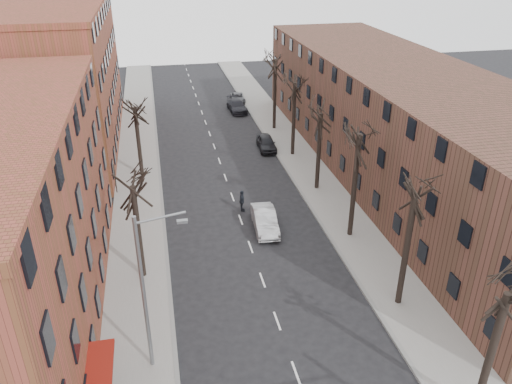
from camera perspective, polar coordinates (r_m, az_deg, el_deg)
sidewalk_left at (r=49.05m, az=-13.33°, el=2.34°), size 4.00×90.00×0.15m
sidewalk_right at (r=50.92m, az=4.92°, el=3.93°), size 4.00×90.00×0.15m
building_left_far at (r=56.26m, az=-22.38°, el=11.73°), size 12.00×28.00×14.00m
building_right at (r=47.78m, az=16.20°, el=7.70°), size 12.00×50.00×10.00m
tree_right_b at (r=32.45m, az=15.87°, el=-12.16°), size 5.20×5.20×10.80m
tree_right_c at (r=38.28m, az=10.63°, el=-4.91°), size 5.20×5.20×11.60m
tree_right_d at (r=44.79m, az=6.92°, el=0.36°), size 5.20×5.20×10.00m
tree_right_e at (r=51.72m, az=4.18°, el=4.25°), size 5.20×5.20×10.80m
tree_right_f at (r=58.92m, az=2.08°, el=7.21°), size 5.20×5.20×11.60m
tree_left_a at (r=34.26m, az=-12.70°, el=-9.38°), size 5.20×5.20×9.50m
tree_left_b at (r=48.15m, az=-12.85°, el=1.82°), size 5.20×5.20×9.50m
streetlight at (r=24.82m, az=-12.39°, el=-10.72°), size 2.45×0.22×9.03m
silver_sedan at (r=38.07m, az=1.01°, el=-3.24°), size 1.94×4.79×1.55m
parked_car_near at (r=52.74m, az=1.19°, el=5.64°), size 1.93×4.38×1.47m
parked_car_mid at (r=65.06m, az=-2.20°, el=9.81°), size 2.25×5.09×1.45m
parked_car_far at (r=69.21m, az=-2.13°, el=10.72°), size 2.05×4.09×1.11m
pedestrian_crossing at (r=40.52m, az=-1.62°, el=-1.02°), size 0.56×1.11×1.82m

